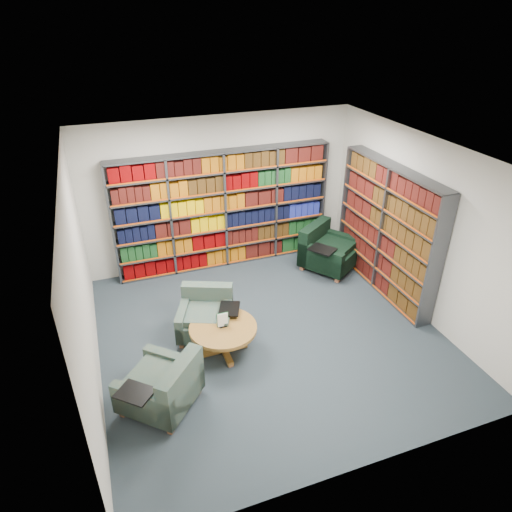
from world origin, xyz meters
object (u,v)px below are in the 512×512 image
object	(u,v)px
chair_teal_front	(165,388)
coffee_table	(223,332)
chair_green_right	(326,251)
chair_teal_left	(206,316)

from	to	relation	value
chair_teal_front	coffee_table	bearing A→B (deg)	37.25
chair_green_right	chair_teal_front	world-z (taller)	chair_green_right
chair_green_right	coffee_table	world-z (taller)	chair_green_right
chair_teal_left	chair_green_right	bearing A→B (deg)	23.59
coffee_table	chair_teal_front	bearing A→B (deg)	-142.75
chair_teal_left	chair_teal_front	distance (m)	1.55
chair_teal_left	coffee_table	xyz separation A→B (m)	(0.11, -0.55, 0.08)
chair_teal_left	coffee_table	bearing A→B (deg)	-78.83
chair_teal_left	chair_teal_front	bearing A→B (deg)	-123.77
chair_teal_front	chair_teal_left	bearing A→B (deg)	56.23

